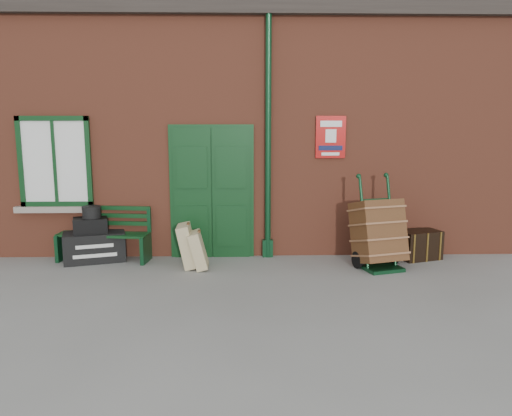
{
  "coord_description": "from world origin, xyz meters",
  "views": [
    {
      "loc": [
        0.23,
        -6.92,
        2.3
      ],
      "look_at": [
        0.43,
        0.6,
        1.0
      ],
      "focal_mm": 35.0,
      "sensor_mm": 36.0,
      "label": 1
    }
  ],
  "objects_px": {
    "bench": "(105,232)",
    "dark_trunk": "(419,245)",
    "houdini_trunk": "(95,247)",
    "porter_trolley": "(378,233)"
  },
  "relations": [
    {
      "from": "bench",
      "to": "dark_trunk",
      "type": "height_order",
      "value": "bench"
    },
    {
      "from": "houdini_trunk",
      "to": "porter_trolley",
      "type": "xyz_separation_m",
      "value": [
        4.63,
        -0.5,
        0.32
      ]
    },
    {
      "from": "bench",
      "to": "porter_trolley",
      "type": "xyz_separation_m",
      "value": [
        4.47,
        -0.57,
        0.09
      ]
    },
    {
      "from": "bench",
      "to": "porter_trolley",
      "type": "bearing_deg",
      "value": 0.13
    },
    {
      "from": "porter_trolley",
      "to": "dark_trunk",
      "type": "height_order",
      "value": "porter_trolley"
    },
    {
      "from": "porter_trolley",
      "to": "dark_trunk",
      "type": "bearing_deg",
      "value": 14.35
    },
    {
      "from": "porter_trolley",
      "to": "dark_trunk",
      "type": "xyz_separation_m",
      "value": [
        0.84,
        0.5,
        -0.32
      ]
    },
    {
      "from": "bench",
      "to": "dark_trunk",
      "type": "xyz_separation_m",
      "value": [
        5.31,
        -0.07,
        -0.23
      ]
    },
    {
      "from": "porter_trolley",
      "to": "bench",
      "type": "bearing_deg",
      "value": 156.47
    },
    {
      "from": "bench",
      "to": "dark_trunk",
      "type": "relative_size",
      "value": 2.3
    }
  ]
}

